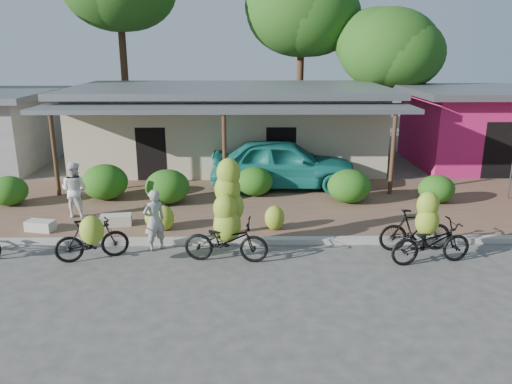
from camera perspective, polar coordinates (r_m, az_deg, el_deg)
The scene contains 25 objects.
ground at distance 11.29m, azimuth -4.93°, elevation -9.76°, with size 100.00×100.00×0.00m, color #484643.
sidewalk at distance 15.90m, azimuth -3.71°, elevation -1.61°, with size 60.00×6.00×0.12m, color brown.
curb at distance 13.08m, azimuth -4.34°, elevation -5.61°, with size 60.00×0.25×0.15m, color #A8A399.
shop_main at distance 21.30m, azimuth -3.03°, elevation 7.61°, with size 13.00×8.50×3.35m.
shop_pink at distance 23.45m, azimuth 23.77°, elevation 6.94°, with size 6.00×6.00×3.25m.
tree_center_right at distance 26.90m, azimuth 4.80°, elevation 20.06°, with size 5.66×5.58×8.84m.
tree_near_right at distance 25.56m, azimuth 14.46°, elevation 15.79°, with size 4.95×4.81×6.75m.
hedge_0 at distance 17.48m, azimuth -26.44°, elevation 0.13°, with size 1.19×1.07×0.93m, color #1D4F12.
hedge_1 at distance 16.97m, azimuth -16.89°, elevation 1.11°, with size 1.49×1.34×1.16m, color #1D4F12.
hedge_2 at distance 16.05m, azimuth -10.09°, elevation 0.60°, with size 1.41×1.27×1.10m, color #1D4F12.
hedge_3 at distance 16.68m, azimuth -0.19°, elevation 1.23°, with size 1.24×1.12×0.97m, color #1D4F12.
hedge_4 at distance 16.18m, azimuth 10.60°, elevation 0.67°, with size 1.39×1.25×1.08m, color #1D4F12.
hedge_5 at distance 16.93m, azimuth 19.94°, elevation 0.33°, with size 1.15×1.03×0.90m, color #1D4F12.
bike_left at distance 12.46m, azimuth -18.25°, elevation -5.01°, with size 1.78×1.37×1.32m.
bike_center at distance 11.98m, azimuth -3.33°, elevation -3.56°, with size 2.06×1.29×2.40m.
bike_right at distance 12.90m, azimuth 18.04°, elevation -3.75°, with size 1.84×1.18×1.72m.
bike_far_right at distance 12.46m, azimuth 19.38°, elevation -5.48°, with size 2.08×1.04×1.04m.
loose_banana_a at distance 13.96m, azimuth -11.58°, elevation -2.89°, with size 0.50×0.43×0.63m, color #9DB02C.
loose_banana_b at distance 13.77m, azimuth -10.49°, elevation -2.94°, with size 0.56×0.48×0.70m, color #9DB02C.
loose_banana_c at distance 13.60m, azimuth 2.13°, elevation -2.96°, with size 0.55×0.46×0.68m, color #9DB02C.
sack_near at distance 14.52m, azimuth -15.70°, elevation -3.11°, with size 0.85×0.40×0.30m, color beige.
sack_far at distance 14.80m, azimuth -23.42°, elevation -3.55°, with size 0.75×0.38×0.28m, color beige.
vendor at distance 12.69m, azimuth -11.53°, elevation -3.18°, with size 0.57×0.38×1.57m, color gray.
bystander at distance 15.44m, azimuth -20.04°, elevation 0.27°, with size 0.80×0.62×1.64m, color white.
teal_van at distance 17.61m, azimuth 3.14°, elevation 3.30°, with size 2.04×5.07×1.73m, color #1C7E75.
Camera 1 is at (0.81, -10.11, 4.96)m, focal length 35.00 mm.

